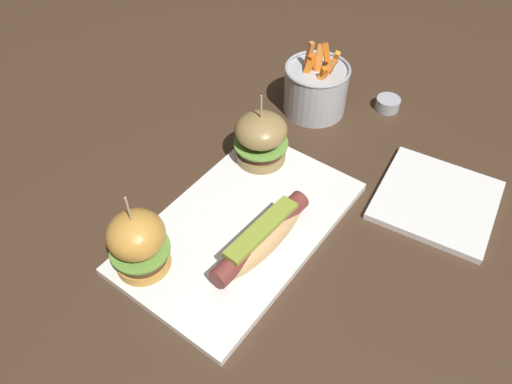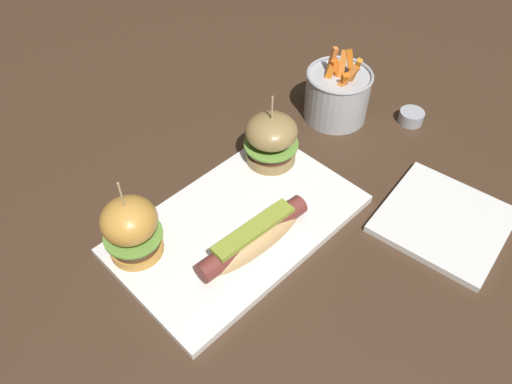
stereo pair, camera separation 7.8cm
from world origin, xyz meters
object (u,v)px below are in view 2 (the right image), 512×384
Objects in this scene: sauce_ramekin at (411,117)px; side_plate at (443,221)px; platter_main at (239,224)px; hot_dog at (254,238)px; slider_right at (271,139)px; fries_bucket at (337,94)px; slider_left at (131,228)px.

sauce_ramekin is 0.26m from side_plate.
platter_main is 2.09× the size of side_plate.
side_plate is (0.26, -0.18, -0.03)m from hot_dog.
slider_right is 0.93× the size of fries_bucket.
fries_bucket reaches higher than platter_main.
sauce_ramekin reaches higher than platter_main.
sauce_ramekin is 0.26× the size of side_plate.
sauce_ramekin is at bearing -6.20° from platter_main.
hot_dog is 1.46× the size of slider_right.
side_plate is (0.10, -0.29, -0.05)m from slider_right.
hot_dog is at bearing 146.06° from side_plate.
platter_main is 8.17× the size of sauce_ramekin.
slider_left is 0.59m from sauce_ramekin.
hot_dog is 1.06× the size of side_plate.
fries_bucket is at bearing 0.50° from slider_left.
slider_right is (0.16, 0.12, 0.02)m from hot_dog.
platter_main is at bearing -167.72° from fries_bucket.
platter_main is 0.33m from side_plate.
slider_left is at bearing 168.64° from sauce_ramekin.
slider_left is 0.29m from slider_right.
side_plate is at bearing -37.46° from slider_left.
side_plate is at bearing -71.35° from slider_right.
slider_left is 0.48m from fries_bucket.
hot_dog is 0.18m from slider_left.
slider_right is (0.14, 0.07, 0.05)m from platter_main.
sauce_ramekin is (0.28, -0.11, -0.05)m from slider_right.
slider_left is at bearing 142.54° from side_plate.
side_plate is at bearing -43.46° from platter_main.
slider_right is 0.73× the size of side_plate.
slider_right reaches higher than platter_main.
slider_right is 0.32m from side_plate.
hot_dog is 1.36× the size of slider_left.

